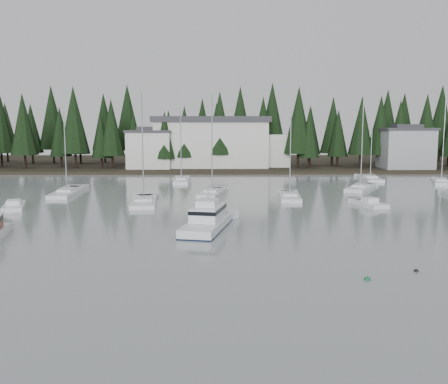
{
  "coord_description": "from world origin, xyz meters",
  "views": [
    {
      "loc": [
        -3.53,
        -26.7,
        9.78
      ],
      "look_at": [
        -2.9,
        26.62,
        2.5
      ],
      "focal_mm": 40.0,
      "sensor_mm": 36.0,
      "label": 1
    }
  ],
  "objects_px": {
    "harbor_inn": "(221,143)",
    "sailboat_4": "(67,193)",
    "sailboat_9": "(212,194)",
    "runabout_0": "(14,208)",
    "cabin_cruiser_center": "(207,222)",
    "sailboat_7": "(144,203)",
    "house_east_a": "(406,147)",
    "sailboat_10": "(370,179)",
    "sailboat_8": "(290,198)",
    "sailboat_12": "(441,183)",
    "runabout_1": "(370,205)",
    "sailboat_5": "(181,181)",
    "sailboat_6": "(360,189)",
    "house_west": "(150,148)"
  },
  "relations": [
    {
      "from": "house_east_a",
      "to": "sailboat_9",
      "type": "bearing_deg",
      "value": -138.53
    },
    {
      "from": "house_east_a",
      "to": "sailboat_5",
      "type": "distance_m",
      "value": 50.25
    },
    {
      "from": "house_east_a",
      "to": "cabin_cruiser_center",
      "type": "relative_size",
      "value": 1.03
    },
    {
      "from": "house_west",
      "to": "runabout_0",
      "type": "xyz_separation_m",
      "value": [
        -9.37,
        -48.13,
        -4.52
      ]
    },
    {
      "from": "sailboat_6",
      "to": "sailboat_12",
      "type": "relative_size",
      "value": 1.0
    },
    {
      "from": "sailboat_9",
      "to": "runabout_0",
      "type": "relative_size",
      "value": 2.34
    },
    {
      "from": "house_west",
      "to": "sailboat_6",
      "type": "relative_size",
      "value": 0.64
    },
    {
      "from": "sailboat_10",
      "to": "runabout_0",
      "type": "distance_m",
      "value": 58.73
    },
    {
      "from": "sailboat_4",
      "to": "cabin_cruiser_center",
      "type": "bearing_deg",
      "value": -142.04
    },
    {
      "from": "sailboat_8",
      "to": "sailboat_12",
      "type": "height_order",
      "value": "sailboat_12"
    },
    {
      "from": "sailboat_5",
      "to": "sailboat_9",
      "type": "xyz_separation_m",
      "value": [
        5.46,
        -15.62,
        0.02
      ]
    },
    {
      "from": "sailboat_7",
      "to": "sailboat_10",
      "type": "height_order",
      "value": "sailboat_10"
    },
    {
      "from": "sailboat_8",
      "to": "runabout_0",
      "type": "bearing_deg",
      "value": 107.46
    },
    {
      "from": "sailboat_12",
      "to": "sailboat_4",
      "type": "bearing_deg",
      "value": 121.72
    },
    {
      "from": "house_east_a",
      "to": "runabout_1",
      "type": "bearing_deg",
      "value": -114.98
    },
    {
      "from": "runabout_1",
      "to": "sailboat_6",
      "type": "bearing_deg",
      "value": -28.06
    },
    {
      "from": "harbor_inn",
      "to": "sailboat_9",
      "type": "distance_m",
      "value": 40.44
    },
    {
      "from": "house_west",
      "to": "harbor_inn",
      "type": "height_order",
      "value": "harbor_inn"
    },
    {
      "from": "harbor_inn",
      "to": "cabin_cruiser_center",
      "type": "distance_m",
      "value": 63.27
    },
    {
      "from": "house_west",
      "to": "cabin_cruiser_center",
      "type": "xyz_separation_m",
      "value": [
        13.45,
        -59.7,
        -4.02
      ]
    },
    {
      "from": "sailboat_8",
      "to": "runabout_0",
      "type": "relative_size",
      "value": 1.85
    },
    {
      "from": "house_west",
      "to": "runabout_1",
      "type": "bearing_deg",
      "value": -54.99
    },
    {
      "from": "cabin_cruiser_center",
      "to": "sailboat_5",
      "type": "height_order",
      "value": "sailboat_5"
    },
    {
      "from": "house_west",
      "to": "cabin_cruiser_center",
      "type": "relative_size",
      "value": 0.93
    },
    {
      "from": "house_east_a",
      "to": "sailboat_7",
      "type": "bearing_deg",
      "value": -138.23
    },
    {
      "from": "harbor_inn",
      "to": "runabout_0",
      "type": "height_order",
      "value": "harbor_inn"
    },
    {
      "from": "harbor_inn",
      "to": "sailboat_5",
      "type": "bearing_deg",
      "value": -105.71
    },
    {
      "from": "house_west",
      "to": "sailboat_6",
      "type": "xyz_separation_m",
      "value": [
        35.96,
        -31.39,
        -4.57
      ]
    },
    {
      "from": "house_east_a",
      "to": "sailboat_5",
      "type": "relative_size",
      "value": 0.84
    },
    {
      "from": "house_east_a",
      "to": "sailboat_9",
      "type": "xyz_separation_m",
      "value": [
        -40.36,
        -35.67,
        -4.81
      ]
    },
    {
      "from": "sailboat_9",
      "to": "runabout_0",
      "type": "bearing_deg",
      "value": 128.09
    },
    {
      "from": "harbor_inn",
      "to": "sailboat_4",
      "type": "xyz_separation_m",
      "value": [
        -21.94,
        -39.07,
        -5.72
      ]
    },
    {
      "from": "sailboat_6",
      "to": "sailboat_8",
      "type": "height_order",
      "value": "sailboat_6"
    },
    {
      "from": "harbor_inn",
      "to": "sailboat_12",
      "type": "xyz_separation_m",
      "value": [
        36.66,
        -26.92,
        -5.68
      ]
    },
    {
      "from": "sailboat_5",
      "to": "sailboat_6",
      "type": "bearing_deg",
      "value": -112.4
    },
    {
      "from": "house_west",
      "to": "harbor_inn",
      "type": "distance_m",
      "value": 15.45
    },
    {
      "from": "sailboat_12",
      "to": "runabout_1",
      "type": "xyz_separation_m",
      "value": [
        -18.99,
        -23.13,
        0.03
      ]
    },
    {
      "from": "sailboat_7",
      "to": "runabout_1",
      "type": "distance_m",
      "value": 27.55
    },
    {
      "from": "sailboat_8",
      "to": "runabout_0",
      "type": "height_order",
      "value": "sailboat_8"
    },
    {
      "from": "runabout_0",
      "to": "sailboat_8",
      "type": "bearing_deg",
      "value": -93.74
    },
    {
      "from": "house_east_a",
      "to": "sailboat_9",
      "type": "distance_m",
      "value": 54.08
    },
    {
      "from": "harbor_inn",
      "to": "sailboat_4",
      "type": "bearing_deg",
      "value": -119.31
    },
    {
      "from": "sailboat_5",
      "to": "sailboat_7",
      "type": "distance_m",
      "value": 23.67
    },
    {
      "from": "cabin_cruiser_center",
      "to": "sailboat_7",
      "type": "height_order",
      "value": "sailboat_7"
    },
    {
      "from": "sailboat_6",
      "to": "runabout_1",
      "type": "bearing_deg",
      "value": -162.76
    },
    {
      "from": "house_east_a",
      "to": "sailboat_4",
      "type": "relative_size",
      "value": 0.89
    },
    {
      "from": "cabin_cruiser_center",
      "to": "sailboat_4",
      "type": "bearing_deg",
      "value": 52.42
    },
    {
      "from": "sailboat_6",
      "to": "cabin_cruiser_center",
      "type": "bearing_deg",
      "value": 170.73
    },
    {
      "from": "runabout_0",
      "to": "sailboat_6",
      "type": "bearing_deg",
      "value": -86.53
    },
    {
      "from": "house_west",
      "to": "cabin_cruiser_center",
      "type": "distance_m",
      "value": 61.33
    }
  ]
}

